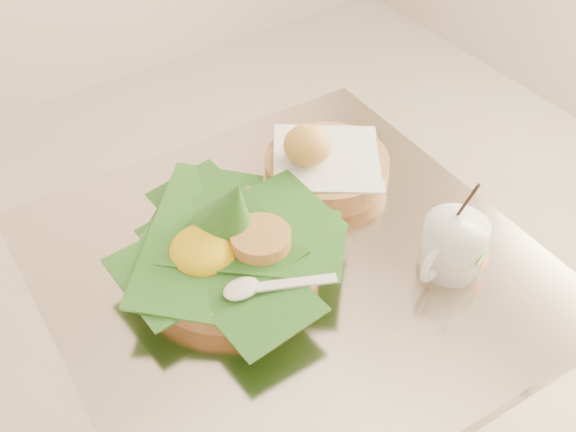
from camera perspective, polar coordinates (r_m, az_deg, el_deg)
cafe_table at (r=1.26m, az=0.15°, el=-10.67°), size 0.72×0.72×0.75m
rice_basket at (r=1.06m, az=-4.71°, el=-2.24°), size 0.33×0.33×0.17m
bread_basket at (r=1.22m, az=2.82°, el=4.16°), size 0.25×0.25×0.11m
coffee_mug at (r=1.08m, az=12.89°, el=-2.27°), size 0.13×0.10×0.16m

